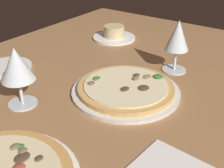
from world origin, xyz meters
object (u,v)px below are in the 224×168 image
(wine_glass_far, at_px, (178,37))
(wine_glass_near, at_px, (17,66))
(pizza_main, at_px, (126,89))
(side_plate, at_px, (7,67))
(ramekin_on_saucer, at_px, (114,34))

(wine_glass_far, distance_m, wine_glass_near, 0.46)
(pizza_main, bearing_deg, wine_glass_near, 137.37)
(wine_glass_near, height_order, side_plate, wine_glass_near)
(ramekin_on_saucer, height_order, wine_glass_near, wine_glass_near)
(pizza_main, distance_m, side_plate, 0.40)
(ramekin_on_saucer, xyz_separation_m, side_plate, (-0.42, 0.12, -0.01))
(pizza_main, height_order, side_plate, pizza_main)
(pizza_main, xyz_separation_m, side_plate, (-0.09, 0.39, -0.01))
(wine_glass_far, relative_size, wine_glass_near, 1.05)
(ramekin_on_saucer, distance_m, side_plate, 0.44)
(ramekin_on_saucer, height_order, wine_glass_far, wine_glass_far)
(wine_glass_far, distance_m, side_plate, 0.54)
(pizza_main, bearing_deg, wine_glass_far, -12.87)
(side_plate, bearing_deg, pizza_main, -77.02)
(ramekin_on_saucer, xyz_separation_m, wine_glass_far, (-0.13, -0.32, 0.09))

